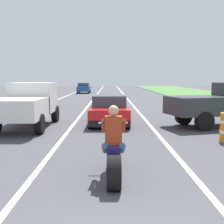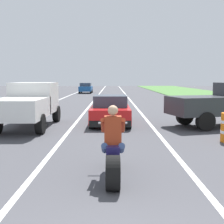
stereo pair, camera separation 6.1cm
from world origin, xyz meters
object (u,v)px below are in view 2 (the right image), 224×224
(sports_car_red, at_px, (110,110))
(motorcycle_with_rider, at_px, (112,153))
(distant_car_far_ahead, at_px, (85,88))
(pickup_truck_left_lane_white, at_px, (29,103))
(construction_barrel_mid, at_px, (206,115))

(sports_car_red, bearing_deg, motorcycle_with_rider, -89.26)
(sports_car_red, bearing_deg, distant_car_far_ahead, 97.35)
(motorcycle_with_rider, xyz_separation_m, distant_car_far_ahead, (-3.84, 37.01, 0.18))
(pickup_truck_left_lane_white, bearing_deg, sports_car_red, 18.20)
(distant_car_far_ahead, bearing_deg, pickup_truck_left_lane_white, -89.72)
(motorcycle_with_rider, bearing_deg, sports_car_red, 90.74)
(motorcycle_with_rider, xyz_separation_m, pickup_truck_left_lane_white, (-3.70, 6.86, 0.51))
(pickup_truck_left_lane_white, relative_size, distant_car_far_ahead, 1.20)
(motorcycle_with_rider, relative_size, sports_car_red, 0.51)
(pickup_truck_left_lane_white, bearing_deg, motorcycle_with_rider, -61.70)
(motorcycle_with_rider, height_order, construction_barrel_mid, motorcycle_with_rider)
(distant_car_far_ahead, bearing_deg, construction_barrel_mid, -74.75)
(motorcycle_with_rider, height_order, distant_car_far_ahead, motorcycle_with_rider)
(motorcycle_with_rider, distance_m, construction_barrel_mid, 8.37)
(motorcycle_with_rider, distance_m, distant_car_far_ahead, 37.21)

